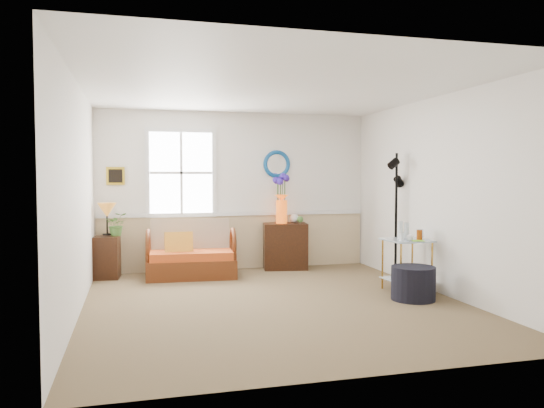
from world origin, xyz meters
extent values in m
cube|color=brown|center=(0.00, 0.00, 0.00)|extent=(4.50, 5.00, 0.01)
cube|color=white|center=(0.00, 0.00, 2.60)|extent=(4.50, 5.00, 0.01)
cube|color=white|center=(0.00, 2.50, 1.30)|extent=(4.50, 0.01, 2.60)
cube|color=white|center=(0.00, -2.50, 1.30)|extent=(4.50, 0.01, 2.60)
cube|color=white|center=(-2.25, 0.00, 1.30)|extent=(0.01, 5.00, 2.60)
cube|color=white|center=(2.25, 0.00, 1.30)|extent=(0.01, 5.00, 2.60)
cube|color=tan|center=(0.00, 2.48, 0.45)|extent=(4.46, 0.02, 0.90)
cube|color=silver|center=(0.00, 2.47, 0.92)|extent=(4.46, 0.04, 0.06)
cube|color=gold|center=(-1.92, 2.48, 1.55)|extent=(0.28, 0.03, 0.28)
torus|color=#115C9B|center=(0.70, 2.48, 1.75)|extent=(0.47, 0.07, 0.47)
imported|color=#457632|center=(-1.90, 2.14, 0.78)|extent=(0.37, 0.40, 0.28)
cylinder|color=black|center=(1.72, -0.29, 0.21)|extent=(0.70, 0.70, 0.42)
camera|label=1|loc=(-1.64, -6.18, 1.54)|focal=35.00mm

